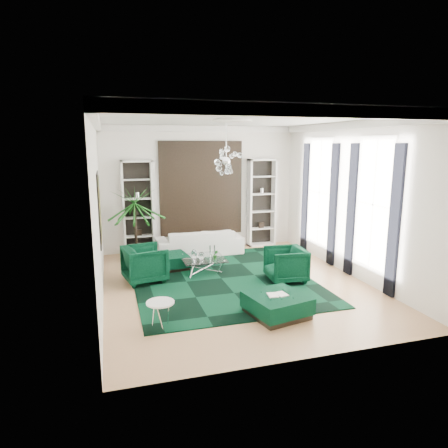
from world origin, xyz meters
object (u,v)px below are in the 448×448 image
object	(u,v)px
armchair_left	(145,264)
coffee_table	(203,265)
ottoman_side	(170,262)
sofa	(199,242)
armchair_right	(286,264)
palm	(135,214)
side_table	(161,315)
ottoman_front	(277,305)

from	to	relation	value
armchair_left	coffee_table	xyz separation A→B (m)	(1.50, 0.31, -0.25)
armchair_left	ottoman_side	distance (m)	1.12
sofa	armchair_left	xyz separation A→B (m)	(-1.79, -2.01, 0.06)
sofa	armchair_left	bearing A→B (deg)	47.68
sofa	coffee_table	distance (m)	1.73
armchair_right	ottoman_side	size ratio (longest dim) A/B	1.04
armchair_left	palm	size ratio (longest dim) A/B	0.36
side_table	ottoman_front	bearing A→B (deg)	-2.49
sofa	side_table	distance (m)	4.95
armchair_right	sofa	bearing A→B (deg)	-148.44
armchair_left	palm	distance (m)	2.07
armchair_right	coffee_table	world-z (taller)	armchair_right
sofa	side_table	world-z (taller)	sofa
coffee_table	ottoman_front	xyz separation A→B (m)	(0.74, -3.02, 0.02)
armchair_left	ottoman_side	size ratio (longest dim) A/B	1.10
armchair_left	ottoman_front	size ratio (longest dim) A/B	0.92
armchair_left	side_table	world-z (taller)	armchair_left
ottoman_side	palm	size ratio (longest dim) A/B	0.32
palm	ottoman_front	bearing A→B (deg)	-63.24
ottoman_side	ottoman_front	world-z (taller)	ottoman_front
sofa	side_table	bearing A→B (deg)	68.52
armchair_left	armchair_right	size ratio (longest dim) A/B	1.06
ottoman_side	ottoman_front	bearing A→B (deg)	-66.83
sofa	palm	distance (m)	2.10
ottoman_side	armchair_right	bearing A→B (deg)	-34.53
armchair_right	side_table	size ratio (longest dim) A/B	1.79
coffee_table	armchair_right	bearing A→B (deg)	-35.12
sofa	palm	size ratio (longest dim) A/B	0.95
ottoman_side	armchair_left	bearing A→B (deg)	-132.02
sofa	ottoman_side	distance (m)	1.61
armchair_right	ottoman_side	world-z (taller)	armchair_right
sofa	armchair_left	size ratio (longest dim) A/B	2.66
ottoman_front	side_table	xyz separation A→B (m)	(-2.22, 0.10, 0.03)
side_table	palm	bearing A→B (deg)	91.17
coffee_table	sofa	bearing A→B (deg)	80.33
sofa	coffee_table	xyz separation A→B (m)	(-0.29, -1.70, -0.18)
armchair_left	armchair_right	bearing A→B (deg)	-116.71
ottoman_front	side_table	world-z (taller)	side_table
coffee_table	ottoman_side	size ratio (longest dim) A/B	1.26
armchair_right	ottoman_side	distance (m)	3.07
sofa	coffee_table	bearing A→B (deg)	79.74
sofa	armchair_right	world-z (taller)	armchair_right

